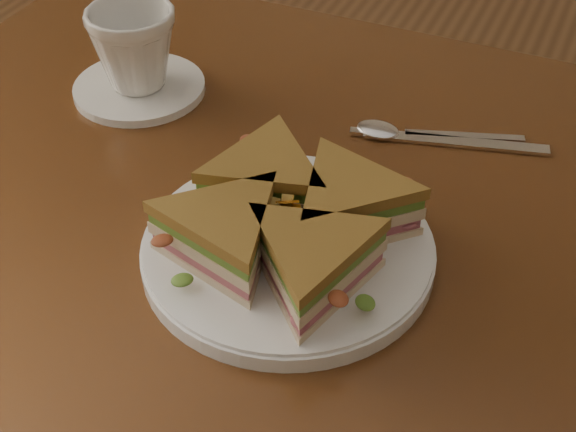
{
  "coord_description": "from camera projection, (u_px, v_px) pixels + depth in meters",
  "views": [
    {
      "loc": [
        0.16,
        -0.55,
        1.26
      ],
      "look_at": [
        -0.06,
        -0.07,
        0.8
      ],
      "focal_mm": 50.0,
      "sensor_mm": 36.0,
      "label": 1
    }
  ],
  "objects": [
    {
      "name": "spoon",
      "position": [
        398.0,
        132.0,
        0.88
      ],
      "size": [
        0.18,
        0.07,
        0.01
      ],
      "rotation": [
        0.0,
        0.0,
        0.32
      ],
      "color": "silver",
      "rests_on": "table"
    },
    {
      "name": "saucer",
      "position": [
        140.0,
        88.0,
        0.95
      ],
      "size": [
        0.16,
        0.16,
        0.01
      ],
      "primitive_type": "cylinder",
      "color": "white",
      "rests_on": "table"
    },
    {
      "name": "crisps_mound",
      "position": [
        288.0,
        224.0,
        0.71
      ],
      "size": [
        0.09,
        0.09,
        0.05
      ],
      "primitive_type": null,
      "color": "orange",
      "rests_on": "plate"
    },
    {
      "name": "table",
      "position": [
        365.0,
        301.0,
        0.83
      ],
      "size": [
        1.2,
        0.8,
        0.75
      ],
      "color": "#381D0C",
      "rests_on": "ground"
    },
    {
      "name": "coffee_cup",
      "position": [
        134.0,
        48.0,
        0.92
      ],
      "size": [
        0.11,
        0.11,
        0.09
      ],
      "primitive_type": "imported",
      "rotation": [
        0.0,
        0.0,
        -0.08
      ],
      "color": "white",
      "rests_on": "saucer"
    },
    {
      "name": "sandwich_wedges",
      "position": [
        288.0,
        220.0,
        0.71
      ],
      "size": [
        0.28,
        0.28,
        0.06
      ],
      "color": "beige",
      "rests_on": "plate"
    },
    {
      "name": "plate",
      "position": [
        288.0,
        251.0,
        0.73
      ],
      "size": [
        0.27,
        0.27,
        0.02
      ],
      "primitive_type": "cylinder",
      "color": "white",
      "rests_on": "table"
    },
    {
      "name": "knife",
      "position": [
        441.0,
        141.0,
        0.87
      ],
      "size": [
        0.21,
        0.07,
        0.0
      ],
      "rotation": [
        0.0,
        0.0,
        0.25
      ],
      "color": "silver",
      "rests_on": "table"
    }
  ]
}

